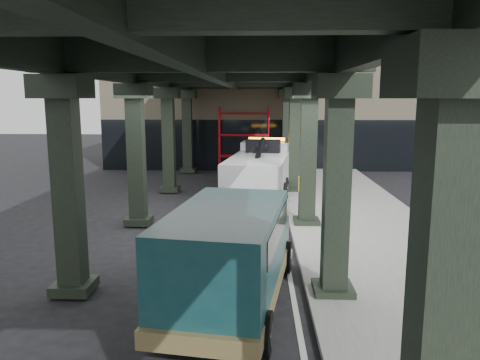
# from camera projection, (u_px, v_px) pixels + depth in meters

# --- Properties ---
(ground) EXTENTS (90.00, 90.00, 0.00)m
(ground) POSITION_uv_depth(u_px,v_px,m) (230.00, 243.00, 14.74)
(ground) COLOR black
(ground) RESTS_ON ground
(sidewalk) EXTENTS (5.00, 40.00, 0.15)m
(sidewalk) POSITION_uv_depth(u_px,v_px,m) (360.00, 225.00, 16.53)
(sidewalk) COLOR gray
(sidewalk) RESTS_ON ground
(lane_stripe) EXTENTS (0.12, 38.00, 0.01)m
(lane_stripe) POSITION_uv_depth(u_px,v_px,m) (281.00, 226.00, 16.64)
(lane_stripe) COLOR silver
(lane_stripe) RESTS_ON ground
(viaduct) EXTENTS (7.40, 32.00, 6.40)m
(viaduct) POSITION_uv_depth(u_px,v_px,m) (221.00, 70.00, 15.78)
(viaduct) COLOR black
(viaduct) RESTS_ON ground
(building) EXTENTS (22.00, 10.00, 8.00)m
(building) POSITION_uv_depth(u_px,v_px,m) (274.00, 106.00, 33.66)
(building) COLOR #C6B793
(building) RESTS_ON ground
(scaffolding) EXTENTS (3.08, 0.88, 4.00)m
(scaffolding) POSITION_uv_depth(u_px,v_px,m) (244.00, 138.00, 28.79)
(scaffolding) COLOR red
(scaffolding) RESTS_ON ground
(tow_truck) EXTENTS (3.32, 8.54, 2.73)m
(tow_truck) POSITION_uv_depth(u_px,v_px,m) (262.00, 168.00, 21.55)
(tow_truck) COLOR black
(tow_truck) RESTS_ON ground
(towed_van) EXTENTS (2.96, 5.87, 2.28)m
(towed_van) POSITION_uv_depth(u_px,v_px,m) (230.00, 253.00, 10.01)
(towed_van) COLOR #123D42
(towed_van) RESTS_ON ground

